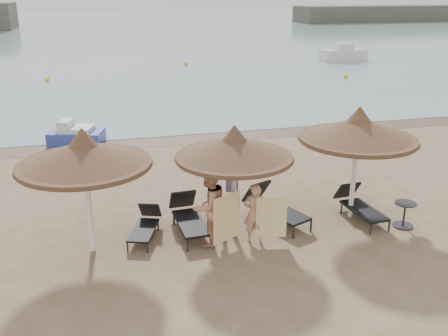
# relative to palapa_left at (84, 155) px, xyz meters

# --- Properties ---
(ground) EXTENTS (160.00, 160.00, 0.00)m
(ground) POSITION_rel_palapa_left_xyz_m (3.93, -0.55, -2.47)
(ground) COLOR #91785B
(ground) RESTS_ON ground
(sea) EXTENTS (200.00, 140.00, 0.03)m
(sea) POSITION_rel_palapa_left_xyz_m (3.93, 79.45, -2.45)
(sea) COLOR #7C939E
(sea) RESTS_ON ground
(wet_sand_strip) EXTENTS (200.00, 1.60, 0.01)m
(wet_sand_strip) POSITION_rel_palapa_left_xyz_m (3.93, 8.85, -2.47)
(wet_sand_strip) COLOR brown
(wet_sand_strip) RESTS_ON ground
(palapa_left) EXTENTS (3.13, 3.13, 3.10)m
(palapa_left) POSITION_rel_palapa_left_xyz_m (0.00, 0.00, 0.00)
(palapa_left) COLOR white
(palapa_left) RESTS_ON ground
(palapa_center) EXTENTS (2.97, 2.97, 2.94)m
(palapa_center) POSITION_rel_palapa_left_xyz_m (3.56, -0.03, -0.13)
(palapa_center) COLOR white
(palapa_center) RESTS_ON ground
(palapa_right) EXTENTS (3.19, 3.19, 3.16)m
(palapa_right) POSITION_rel_palapa_left_xyz_m (7.02, 0.17, 0.05)
(palapa_right) COLOR white
(palapa_right) RESTS_ON ground
(lounger_far_left) EXTENTS (1.05, 1.71, 0.73)m
(lounger_far_left) POSITION_rel_palapa_left_xyz_m (1.33, 0.44, -2.14)
(lounger_far_left) COLOR #2A2B32
(lounger_far_left) RESTS_ON ground
(lounger_near_left) EXTENTS (0.78, 2.08, 0.92)m
(lounger_near_left) POSITION_rel_palapa_left_xyz_m (2.47, 0.49, -2.06)
(lounger_near_left) COLOR #2A2B32
(lounger_near_left) RESTS_ON ground
(lounger_near_right) EXTENTS (1.44, 2.22, 0.95)m
(lounger_near_right) POSITION_rel_palapa_left_xyz_m (4.83, 0.52, -2.04)
(lounger_near_right) COLOR #2A2B32
(lounger_near_right) RESTS_ON ground
(lounger_far_right) EXTENTS (0.76, 1.93, 0.85)m
(lounger_far_right) POSITION_rel_palapa_left_xyz_m (7.20, 0.07, -2.09)
(lounger_far_right) COLOR #2A2B32
(lounger_far_right) RESTS_ON ground
(side_table) EXTENTS (0.57, 0.57, 0.69)m
(side_table) POSITION_rel_palapa_left_xyz_m (8.09, -0.76, -2.15)
(side_table) COLOR #2A2B32
(side_table) RESTS_ON ground
(person_left) EXTENTS (1.30, 1.18, 2.37)m
(person_left) POSITION_rel_palapa_left_xyz_m (2.83, -0.39, -1.28)
(person_left) COLOR tan
(person_left) RESTS_ON ground
(person_right) EXTENTS (0.96, 0.78, 1.81)m
(person_right) POSITION_rel_palapa_left_xyz_m (3.95, -0.55, -1.56)
(person_right) COLOR tan
(person_right) RESTS_ON ground
(towel_left) EXTENTS (0.77, 0.43, 1.21)m
(towel_left) POSITION_rel_palapa_left_xyz_m (3.18, -0.74, -1.64)
(towel_left) COLOR yellow
(towel_left) RESTS_ON ground
(towel_right) EXTENTS (0.75, 0.18, 1.07)m
(towel_right) POSITION_rel_palapa_left_xyz_m (4.30, -0.80, -1.73)
(towel_right) COLOR yellow
(towel_right) RESTS_ON ground
(bag_patterned) EXTENTS (0.33, 0.18, 0.40)m
(bag_patterned) POSITION_rel_palapa_left_xyz_m (3.56, 0.15, -1.14)
(bag_patterned) COLOR silver
(bag_patterned) RESTS_ON ground
(bag_dark) EXTENTS (0.22, 0.14, 0.30)m
(bag_dark) POSITION_rel_palapa_left_xyz_m (3.56, -0.19, -1.46)
(bag_dark) COLOR black
(bag_dark) RESTS_ON ground
(pedal_boat) EXTENTS (2.39, 1.81, 0.99)m
(pedal_boat) POSITION_rel_palapa_left_xyz_m (-0.55, 9.43, -2.10)
(pedal_boat) COLOR #2F41A4
(pedal_boat) RESTS_ON ground
(buoy_left) EXTENTS (0.33, 0.33, 0.33)m
(buoy_left) POSITION_rel_palapa_left_xyz_m (-2.75, 25.11, -2.31)
(buoy_left) COLOR yellow
(buoy_left) RESTS_ON ground
(buoy_mid) EXTENTS (0.35, 0.35, 0.35)m
(buoy_mid) POSITION_rel_palapa_left_xyz_m (7.91, 30.02, -2.29)
(buoy_mid) COLOR yellow
(buoy_mid) RESTS_ON ground
(buoy_right) EXTENTS (0.33, 0.33, 0.33)m
(buoy_right) POSITION_rel_palapa_left_xyz_m (17.78, 21.07, -2.30)
(buoy_right) COLOR yellow
(buoy_right) RESTS_ON ground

